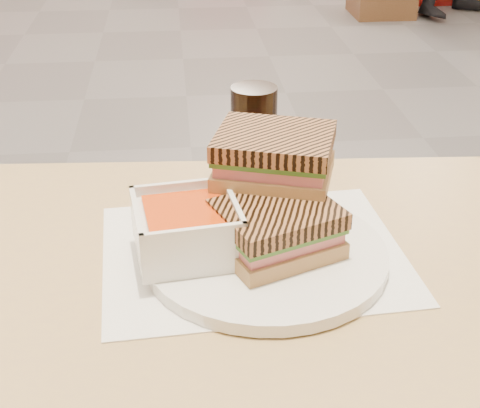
{
  "coord_description": "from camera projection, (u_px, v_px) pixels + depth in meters",
  "views": [
    {
      "loc": [
        -0.06,
        -2.67,
        1.19
      ],
      "look_at": [
        0.01,
        -2.0,
        0.82
      ],
      "focal_mm": 52.11,
      "sensor_mm": 36.0,
      "label": 1
    }
  ],
  "objects": [
    {
      "name": "main_table",
      "position": [
        114.0,
        388.0,
        0.78
      ],
      "size": [
        1.24,
        0.77,
        0.75
      ],
      "color": "tan",
      "rests_on": "ground"
    },
    {
      "name": "tray_liner",
      "position": [
        253.0,
        253.0,
        0.81
      ],
      "size": [
        0.36,
        0.29,
        0.0
      ],
      "color": "white",
      "rests_on": "main_table"
    },
    {
      "name": "plate",
      "position": [
        266.0,
        255.0,
        0.79
      ],
      "size": [
        0.28,
        0.28,
        0.01
      ],
      "color": "white",
      "rests_on": "tray_liner"
    },
    {
      "name": "soup_bowl",
      "position": [
        187.0,
        230.0,
        0.77
      ],
      "size": [
        0.13,
        0.13,
        0.06
      ],
      "color": "white",
      "rests_on": "plate"
    },
    {
      "name": "panini_lower",
      "position": [
        277.0,
        229.0,
        0.77
      ],
      "size": [
        0.16,
        0.14,
        0.06
      ],
      "color": "tan",
      "rests_on": "plate"
    },
    {
      "name": "panini_upper",
      "position": [
        274.0,
        157.0,
        0.82
      ],
      "size": [
        0.16,
        0.15,
        0.06
      ],
      "color": "tan",
      "rests_on": "panini_lower"
    },
    {
      "name": "cola_glass",
      "position": [
        254.0,
        134.0,
        0.95
      ],
      "size": [
        0.06,
        0.06,
        0.13
      ],
      "color": "black",
      "rests_on": "main_table"
    }
  ]
}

